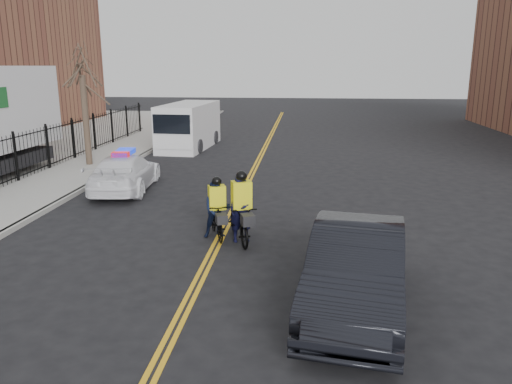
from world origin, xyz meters
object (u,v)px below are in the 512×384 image
object	(u,v)px
cyclist_far	(217,214)
police_cruiser	(125,172)
cargo_van	(188,127)
dark_sedan	(356,268)
cyclist_near	(242,217)

from	to	relation	value
cyclist_far	police_cruiser	bearing A→B (deg)	111.23
police_cruiser	cargo_van	bearing A→B (deg)	-96.10
dark_sedan	cyclist_far	size ratio (longest dim) A/B	2.83
cyclist_far	cargo_van	bearing A→B (deg)	85.52
cargo_van	cyclist_near	size ratio (longest dim) A/B	2.92
police_cruiser	dark_sedan	xyz separation A→B (m)	(7.70, -8.64, 0.13)
police_cruiser	cyclist_far	world-z (taller)	cyclist_far
cargo_van	cyclist_near	xyz separation A→B (m)	(4.91, -14.93, -0.54)
police_cruiser	dark_sedan	world-z (taller)	dark_sedan
police_cruiser	cargo_van	distance (m)	9.84
dark_sedan	cyclist_near	distance (m)	4.42
cargo_van	cyclist_near	distance (m)	15.72
cargo_van	cyclist_far	size ratio (longest dim) A/B	3.47
cyclist_near	cyclist_far	world-z (taller)	cyclist_near
police_cruiser	cyclist_far	distance (m)	6.53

